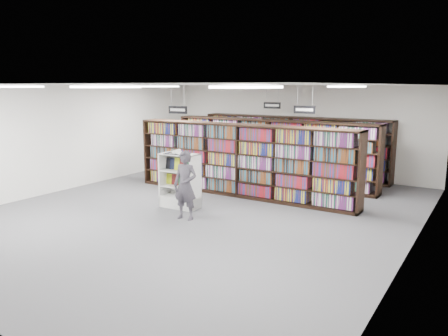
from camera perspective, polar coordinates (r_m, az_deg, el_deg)
The scene contains 20 objects.
floor at distance 11.26m, azimuth -2.94°, elevation -5.72°, with size 12.00×12.00×0.00m, color #525257.
ceiling at distance 10.80m, azimuth -3.11°, elevation 10.79°, with size 10.00×12.00×0.10m, color silver.
wall_back at distance 16.15m, azimuth 9.41°, elevation 4.93°, with size 10.00×0.10×3.20m, color white.
wall_left at distance 14.38m, azimuth -19.56°, elevation 3.76°, with size 0.10×12.00×3.20m, color white.
wall_right at distance 9.04m, azimuth 23.83°, elevation -0.29°, with size 0.10×12.00×3.20m, color white.
bookshelf_row_near at distance 12.67m, azimuth 2.23°, elevation 1.00°, with size 7.00×0.60×2.10m.
bookshelf_row_mid at distance 14.41m, azimuth 6.22°, elevation 2.13°, with size 7.00×0.60×2.10m.
bookshelf_row_far at distance 15.94m, azimuth 8.92°, elevation 2.88°, with size 7.00×0.60×2.10m.
aisle_sign_left at distance 12.52m, azimuth -6.06°, elevation 7.66°, with size 0.65×0.02×0.80m.
aisle_sign_right at distance 12.75m, azimuth 10.46°, elevation 7.60°, with size 0.65×0.02×0.80m.
aisle_sign_center at distance 15.39m, azimuth 6.31°, elevation 8.21°, with size 0.65×0.02×0.80m.
troffer_front_left at distance 10.92m, azimuth -25.95°, elevation 9.53°, with size 0.60×1.20×0.04m, color white.
troffer_front_center at distance 8.53m, azimuth -15.03°, elevation 10.21°, with size 0.60×1.20×0.04m, color white.
troffer_front_right at distance 6.66m, azimuth 3.13°, elevation 10.52°, with size 0.60×1.20×0.04m, color white.
troffer_back_left at distance 14.23m, azimuth -8.40°, elevation 10.50°, with size 0.60×1.20×0.04m, color white.
troffer_back_center at distance 12.49m, azimuth 2.30°, elevation 10.59°, with size 0.60×1.20×0.04m, color white.
troffer_back_right at distance 11.29m, azimuth 15.82°, elevation 10.20°, with size 0.60×1.20×0.04m, color white.
endcap_display at distance 11.62m, azimuth -5.65°, elevation -2.74°, with size 1.05×0.55×1.44m.
open_book at distance 11.38m, azimuth -6.16°, elevation 2.02°, with size 0.69×0.49×0.13m.
shopper at distance 10.49m, azimuth -5.08°, elevation -2.27°, with size 0.61×0.40×1.67m, color #48444E.
Camera 1 is at (6.25, -8.81, 3.18)m, focal length 35.00 mm.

